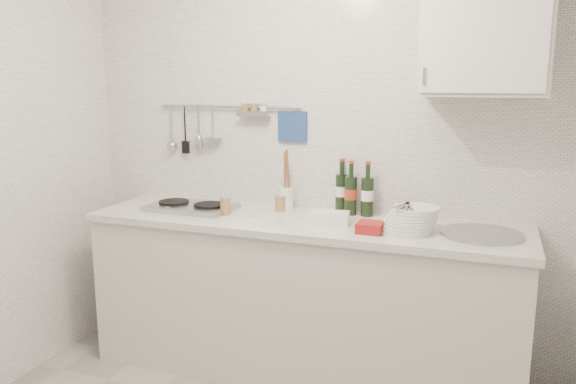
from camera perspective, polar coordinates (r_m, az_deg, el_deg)
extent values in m
cube|color=silver|center=(3.34, 3.12, 3.87)|extent=(3.00, 0.02, 2.50)
cube|color=beige|center=(3.27, 1.36, -10.98)|extent=(2.40, 0.60, 0.88)
cube|color=white|center=(3.13, 1.40, -3.15)|extent=(2.44, 0.64, 0.04)
cube|color=black|center=(3.45, 1.44, -16.87)|extent=(2.34, 0.52, 0.10)
cube|color=#93969B|center=(3.41, -9.79, -1.52)|extent=(0.50, 0.32, 0.03)
cylinder|color=black|center=(3.46, -11.52, -1.00)|extent=(0.18, 0.18, 0.01)
cylinder|color=black|center=(3.35, -8.03, -1.32)|extent=(0.18, 0.18, 0.01)
cylinder|color=#93969B|center=(2.96, 19.09, -4.08)|extent=(0.40, 0.40, 0.02)
cylinder|color=#93969B|center=(2.98, 19.02, -5.12)|extent=(0.34, 0.34, 0.10)
cylinder|color=#93969B|center=(3.51, -6.08, 8.59)|extent=(0.95, 0.02, 0.02)
cube|color=navy|center=(3.36, 0.45, 6.67)|extent=(0.18, 0.02, 0.18)
cube|color=beige|center=(3.01, 19.46, 15.84)|extent=(0.60, 0.35, 0.70)
cube|color=white|center=(2.83, 19.36, 16.19)|extent=(0.56, 0.01, 0.66)
cylinder|color=#93969B|center=(2.82, 13.64, 11.41)|extent=(0.01, 0.01, 0.08)
cylinder|color=#4D60B0|center=(3.43, -9.93, -1.59)|extent=(0.30, 0.30, 0.01)
cylinder|color=#4D60B0|center=(3.43, -9.82, -1.37)|extent=(0.29, 0.29, 0.01)
cylinder|color=white|center=(2.93, 11.74, -3.85)|extent=(0.28, 0.28, 0.01)
cylinder|color=white|center=(2.93, 11.90, -3.56)|extent=(0.27, 0.27, 0.01)
cylinder|color=white|center=(2.92, 12.05, -3.28)|extent=(0.27, 0.27, 0.01)
cylinder|color=white|center=(2.92, 12.21, -2.99)|extent=(0.26, 0.26, 0.01)
cylinder|color=white|center=(2.92, 12.36, -2.71)|extent=(0.26, 0.26, 0.01)
cylinder|color=white|center=(2.92, 12.51, -2.42)|extent=(0.25, 0.25, 0.01)
cylinder|color=white|center=(2.92, 12.67, -2.14)|extent=(0.24, 0.24, 0.01)
cylinder|color=white|center=(2.93, 12.82, -1.85)|extent=(0.24, 0.24, 0.01)
cylinder|color=white|center=(2.93, 12.98, -1.57)|extent=(0.23, 0.23, 0.01)
cube|color=white|center=(3.04, 4.20, -2.59)|extent=(0.23, 0.13, 0.06)
cube|color=#AB2113|center=(2.88, 8.36, -3.58)|extent=(0.13, 0.13, 0.05)
cylinder|color=white|center=(3.34, -0.20, -0.70)|extent=(0.09, 0.09, 0.13)
cylinder|color=brown|center=(3.31, -0.02, 2.09)|extent=(0.02, 0.06, 0.26)
cylinder|color=brown|center=(3.33, -0.31, 1.95)|extent=(0.03, 0.05, 0.24)
cylinder|color=olive|center=(3.32, -0.74, -1.20)|extent=(0.07, 0.07, 0.08)
cylinder|color=tan|center=(3.31, -0.74, -0.42)|extent=(0.07, 0.07, 0.01)
cylinder|color=olive|center=(3.19, 11.72, -1.89)|extent=(0.07, 0.07, 0.09)
cylinder|color=tan|center=(3.18, 11.75, -1.02)|extent=(0.07, 0.07, 0.01)
cylinder|color=olive|center=(3.13, 11.25, -2.45)|extent=(0.06, 0.06, 0.06)
cylinder|color=tan|center=(3.12, 11.27, -1.84)|extent=(0.06, 0.06, 0.01)
cylinder|color=olive|center=(3.24, -6.40, -1.49)|extent=(0.06, 0.06, 0.09)
cylinder|color=tan|center=(3.23, -6.42, -0.58)|extent=(0.06, 0.06, 0.01)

